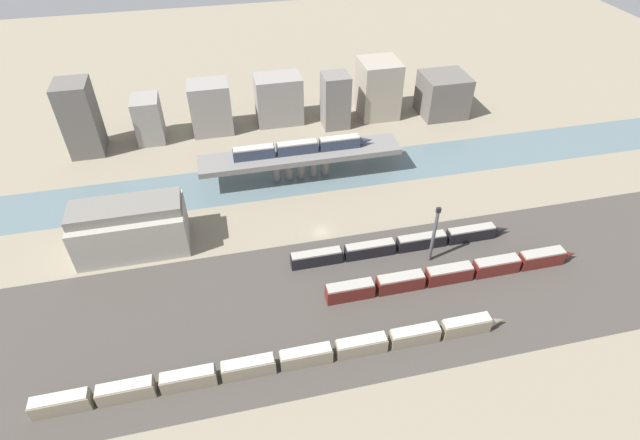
% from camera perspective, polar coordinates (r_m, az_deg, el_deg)
% --- Properties ---
extents(ground_plane, '(400.00, 400.00, 0.00)m').
position_cam_1_polar(ground_plane, '(127.99, 0.09, -1.40)').
color(ground_plane, gray).
extents(railbed_yard, '(280.00, 42.00, 0.01)m').
position_cam_1_polar(railbed_yard, '(111.50, 2.89, -9.30)').
color(railbed_yard, '#423D38').
rests_on(railbed_yard, ground).
extents(river_water, '(320.00, 18.23, 0.01)m').
position_cam_1_polar(river_water, '(148.06, -2.15, 5.00)').
color(river_water, slate).
rests_on(river_water, ground).
extents(bridge, '(57.94, 9.82, 8.28)m').
position_cam_1_polar(bridge, '(144.31, -2.22, 7.23)').
color(bridge, slate).
rests_on(bridge, ground).
extents(train_on_bridge, '(40.37, 2.77, 3.46)m').
position_cam_1_polar(train_on_bridge, '(142.74, -2.03, 8.33)').
color(train_on_bridge, '#2D384C').
rests_on(train_on_bridge, bridge).
extents(train_yard_near, '(92.05, 2.61, 3.91)m').
position_cam_1_polar(train_yard_near, '(99.84, -4.24, -15.77)').
color(train_yard_near, gray).
rests_on(train_yard_near, ground).
extents(train_yard_mid, '(61.45, 2.98, 4.01)m').
position_cam_1_polar(train_yard_mid, '(118.59, 15.08, -5.89)').
color(train_yard_mid, '#5B1E19').
rests_on(train_yard_mid, ground).
extents(train_yard_far, '(56.26, 2.60, 3.63)m').
position_cam_1_polar(train_yard_far, '(123.39, 9.25, -2.80)').
color(train_yard_far, black).
rests_on(train_yard_far, ground).
extents(warehouse_building, '(26.09, 13.06, 13.32)m').
position_cam_1_polar(warehouse_building, '(128.01, -20.84, -0.80)').
color(warehouse_building, '#9E998E').
rests_on(warehouse_building, ground).
extents(signal_tower, '(1.00, 0.80, 15.86)m').
position_cam_1_polar(signal_tower, '(118.08, 12.87, -1.66)').
color(signal_tower, '#4C4C51').
rests_on(signal_tower, ground).
extents(city_block_far_left, '(9.85, 11.12, 22.88)m').
position_cam_1_polar(city_block_far_left, '(170.72, -25.72, 10.44)').
color(city_block_far_left, '#605B56').
rests_on(city_block_far_left, ground).
extents(city_block_left, '(8.37, 10.68, 14.56)m').
position_cam_1_polar(city_block_left, '(171.77, -19.01, 10.85)').
color(city_block_left, gray).
rests_on(city_block_left, ground).
extents(city_block_center, '(13.00, 10.20, 16.94)m').
position_cam_1_polar(city_block_center, '(170.95, -12.40, 12.43)').
color(city_block_center, gray).
rests_on(city_block_center, ground).
extents(city_block_right, '(15.39, 10.43, 16.23)m').
position_cam_1_polar(city_block_right, '(174.03, -4.76, 13.59)').
color(city_block_right, gray).
rests_on(city_block_right, ground).
extents(city_block_far_right, '(8.66, 8.69, 18.07)m').
position_cam_1_polar(city_block_far_right, '(170.49, 1.77, 13.48)').
color(city_block_far_right, slate).
rests_on(city_block_far_right, ground).
extents(city_block_tall, '(13.00, 13.37, 19.43)m').
position_cam_1_polar(city_block_tall, '(178.46, 6.66, 14.72)').
color(city_block_tall, gray).
rests_on(city_block_tall, ground).
extents(city_block_low, '(15.22, 14.37, 14.14)m').
position_cam_1_polar(city_block_low, '(184.11, 13.87, 13.74)').
color(city_block_low, '#605B56').
rests_on(city_block_low, ground).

